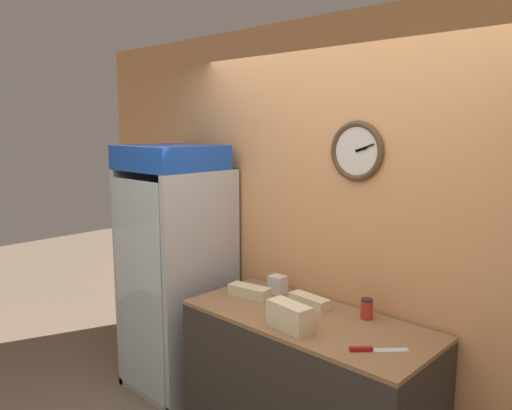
# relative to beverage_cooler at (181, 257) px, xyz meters

# --- Properties ---
(wall_back) EXTENTS (5.20, 0.09, 2.70)m
(wall_back) POSITION_rel_beverage_cooler_xyz_m (1.26, 0.36, 0.33)
(wall_back) COLOR tan
(wall_back) RESTS_ON ground_plane
(prep_counter) EXTENTS (1.54, 0.68, 0.89)m
(prep_counter) POSITION_rel_beverage_cooler_xyz_m (1.26, -0.03, -0.58)
(prep_counter) COLOR #332D28
(prep_counter) RESTS_ON ground_plane
(beverage_cooler) EXTENTS (0.67, 0.70, 1.88)m
(beverage_cooler) POSITION_rel_beverage_cooler_xyz_m (0.00, 0.00, 0.00)
(beverage_cooler) COLOR #B2B7BC
(beverage_cooler) RESTS_ON ground_plane
(sandwich_stack_bottom) EXTENTS (0.28, 0.14, 0.08)m
(sandwich_stack_bottom) POSITION_rel_beverage_cooler_xyz_m (1.29, -0.25, -0.09)
(sandwich_stack_bottom) COLOR beige
(sandwich_stack_bottom) RESTS_ON prep_counter
(sandwich_stack_middle) EXTENTS (0.28, 0.15, 0.08)m
(sandwich_stack_middle) POSITION_rel_beverage_cooler_xyz_m (1.29, -0.25, -0.02)
(sandwich_stack_middle) COLOR beige
(sandwich_stack_middle) RESTS_ON sandwich_stack_bottom
(sandwich_flat_left) EXTENTS (0.28, 0.12, 0.07)m
(sandwich_flat_left) POSITION_rel_beverage_cooler_xyz_m (1.15, 0.12, -0.10)
(sandwich_flat_left) COLOR beige
(sandwich_flat_left) RESTS_ON prep_counter
(sandwich_flat_right) EXTENTS (0.30, 0.15, 0.08)m
(sandwich_flat_right) POSITION_rel_beverage_cooler_xyz_m (0.76, -0.02, -0.09)
(sandwich_flat_right) COLOR beige
(sandwich_flat_right) RESTS_ON prep_counter
(chefs_knife) EXTENTS (0.24, 0.24, 0.02)m
(chefs_knife) POSITION_rel_beverage_cooler_xyz_m (1.77, -0.17, -0.12)
(chefs_knife) COLOR silver
(chefs_knife) RESTS_ON prep_counter
(condiment_jar) EXTENTS (0.07, 0.07, 0.12)m
(condiment_jar) POSITION_rel_beverage_cooler_xyz_m (1.52, 0.19, -0.07)
(condiment_jar) COLOR #B72D23
(condiment_jar) RESTS_ON prep_counter
(napkin_dispenser) EXTENTS (0.11, 0.09, 0.12)m
(napkin_dispenser) POSITION_rel_beverage_cooler_xyz_m (0.84, 0.17, -0.07)
(napkin_dispenser) COLOR silver
(napkin_dispenser) RESTS_ON prep_counter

